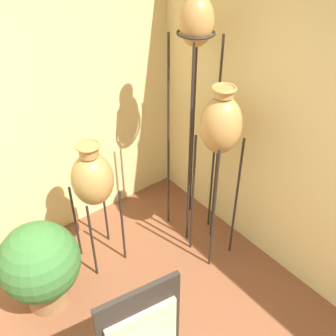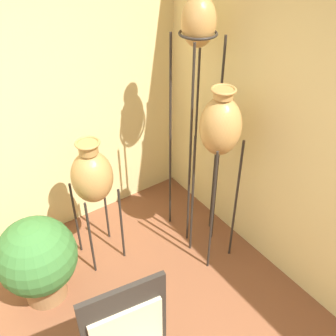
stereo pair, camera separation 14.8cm
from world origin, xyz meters
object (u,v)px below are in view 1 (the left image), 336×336
vase_stand_tall (196,35)px  vase_stand_medium (221,127)px  vase_stand_short (93,179)px  potted_plant (40,265)px

vase_stand_tall → vase_stand_medium: 0.69m
vase_stand_medium → vase_stand_short: 1.06m
vase_stand_medium → potted_plant: 1.68m
vase_stand_medium → vase_stand_short: (-0.81, 0.54, -0.41)m
vase_stand_tall → vase_stand_short: (-0.88, 0.15, -0.98)m
vase_stand_medium → vase_stand_tall: bearing=80.1°
vase_stand_tall → vase_stand_short: 1.33m
potted_plant → vase_stand_medium: bearing=-16.1°
vase_stand_tall → vase_stand_medium: vase_stand_tall is taller
vase_stand_medium → vase_stand_short: bearing=146.6°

